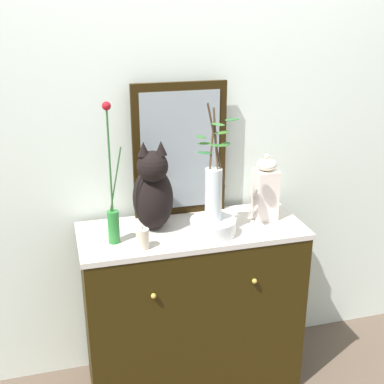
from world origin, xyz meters
TOP-DOWN VIEW (x-y plane):
  - ground_plane at (0.00, 0.00)m, footprint 6.00×6.00m
  - wall_back at (0.00, 0.29)m, footprint 4.40×0.08m
  - sideboard at (0.00, -0.00)m, footprint 1.04×0.45m
  - mirror_leaning at (-0.01, 0.19)m, footprint 0.45×0.03m
  - cat_sitting at (-0.17, 0.05)m, footprint 0.21×0.42m
  - vase_slim_green at (-0.36, -0.05)m, footprint 0.08×0.05m
  - bowl_porcelain at (0.08, -0.08)m, footprint 0.21×0.21m
  - vase_glass_clear at (0.08, -0.08)m, footprint 0.16×0.20m
  - jar_lidded_porcelain at (0.37, 0.02)m, footprint 0.10×0.10m
  - candle_pillar at (-0.25, -0.14)m, footprint 0.06×0.06m

SIDE VIEW (x-z plane):
  - ground_plane at x=0.00m, z-range 0.00..0.00m
  - sideboard at x=0.00m, z-range 0.00..0.86m
  - bowl_porcelain at x=0.08m, z-range 0.86..0.93m
  - candle_pillar at x=-0.25m, z-range 0.86..0.96m
  - jar_lidded_porcelain at x=0.37m, z-range 0.85..1.17m
  - vase_slim_green at x=-0.36m, z-range 0.70..1.32m
  - cat_sitting at x=-0.17m, z-range 0.83..1.26m
  - vase_glass_clear at x=0.08m, z-range 0.82..1.35m
  - mirror_leaning at x=-0.01m, z-range 0.86..1.51m
  - wall_back at x=0.00m, z-range 0.00..2.60m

